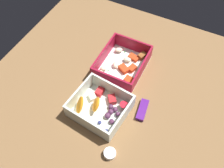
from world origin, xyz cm
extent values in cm
cube|color=brown|center=(0.00, 0.00, 1.00)|extent=(80.00, 80.00, 2.00)
cube|color=white|center=(-9.74, -1.13, 2.30)|extent=(17.67, 14.38, 0.60)
cube|color=maroon|center=(-18.24, -1.17, 5.07)|extent=(0.67, 14.30, 4.95)
cube|color=maroon|center=(-1.23, -1.09, 5.07)|extent=(0.67, 14.30, 4.95)
cube|color=maroon|center=(-9.77, 5.72, 5.07)|extent=(16.41, 0.68, 4.95)
cube|color=maroon|center=(-9.70, -7.98, 5.07)|extent=(16.41, 0.68, 4.95)
ellipsoid|color=beige|center=(-8.78, -3.18, 3.53)|extent=(3.14, 2.65, 1.34)
ellipsoid|color=beige|center=(-5.61, -6.09, 3.35)|extent=(1.82, 2.36, 1.08)
ellipsoid|color=beige|center=(-12.46, -0.58, 3.53)|extent=(2.24, 2.91, 1.33)
ellipsoid|color=beige|center=(-3.53, -1.48, 3.37)|extent=(2.50, 2.68, 1.10)
ellipsoid|color=beige|center=(-3.21, -6.30, 3.53)|extent=(3.24, 2.93, 1.33)
ellipsoid|color=beige|center=(-15.08, -5.04, 3.56)|extent=(3.06, 3.34, 1.37)
cube|color=red|center=(-8.43, -0.46, 3.35)|extent=(3.59, 4.09, 1.51)
cube|color=red|center=(-14.57, 0.87, 3.15)|extent=(2.93, 4.00, 1.10)
cube|color=brown|center=(-16.30, 3.26, 3.48)|extent=(3.30, 2.72, 1.76)
cube|color=red|center=(-9.92, 2.38, 3.30)|extent=(3.24, 2.78, 1.41)
cube|color=red|center=(-5.14, 3.49, 3.23)|extent=(2.79, 3.37, 1.27)
cube|color=#387A33|center=(-5.93, -4.50, 2.70)|extent=(0.60, 0.40, 0.20)
cube|color=#387A33|center=(-12.54, -1.17, 2.70)|extent=(0.60, 0.40, 0.20)
cube|color=#387A33|center=(-15.94, -3.13, 2.70)|extent=(0.60, 0.40, 0.20)
cube|color=#387A33|center=(-10.18, -1.14, 2.70)|extent=(0.60, 0.40, 0.20)
cube|color=silver|center=(7.94, 0.06, 2.30)|extent=(15.55, 16.87, 0.60)
cube|color=silver|center=(1.27, 0.76, 5.06)|extent=(2.21, 15.48, 4.93)
cube|color=silver|center=(14.61, -0.63, 5.06)|extent=(2.21, 15.48, 4.93)
cube|color=silver|center=(8.71, 7.47, 5.06)|extent=(12.81, 1.93, 4.93)
cube|color=silver|center=(7.17, -7.35, 5.06)|extent=(12.81, 1.93, 4.93)
ellipsoid|color=orange|center=(8.22, -1.16, 5.01)|extent=(5.29, 4.57, 4.62)
ellipsoid|color=orange|center=(10.65, -5.09, 5.36)|extent=(6.13, 5.26, 5.31)
cube|color=red|center=(3.79, 1.86, 3.46)|extent=(3.57, 3.45, 1.71)
cube|color=#F4EACC|center=(5.60, -3.93, 3.37)|extent=(3.11, 3.20, 1.54)
cube|color=red|center=(3.04, -2.81, 3.43)|extent=(2.85, 2.18, 1.66)
sphere|color=#562D4C|center=(10.28, 4.95, 3.34)|extent=(1.47, 1.47, 1.47)
sphere|color=#562D4C|center=(6.17, 2.60, 3.39)|extent=(1.57, 1.57, 1.57)
sphere|color=#562D4C|center=(6.38, 4.17, 3.38)|extent=(1.55, 1.55, 1.55)
sphere|color=#562D4C|center=(7.41, 5.50, 3.31)|extent=(1.42, 1.42, 1.42)
sphere|color=#562D4C|center=(9.27, 3.14, 3.51)|extent=(1.82, 1.82, 1.82)
sphere|color=#562D4C|center=(7.71, 3.33, 3.47)|extent=(1.75, 1.75, 1.75)
cone|color=red|center=(4.30, 5.99, 3.59)|extent=(2.49, 2.49, 1.99)
sphere|color=navy|center=(14.10, 3.35, 3.15)|extent=(1.11, 1.11, 1.11)
sphere|color=navy|center=(12.02, 2.01, 3.15)|extent=(1.10, 1.10, 1.10)
sphere|color=navy|center=(13.33, 4.93, 3.10)|extent=(1.01, 1.01, 1.01)
cube|color=#51197A|center=(2.48, 11.27, 2.60)|extent=(7.26, 3.31, 1.20)
cylinder|color=white|center=(18.54, 8.60, 2.79)|extent=(3.29, 3.29, 1.58)
camera|label=1|loc=(36.04, 18.03, 64.40)|focal=37.71mm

